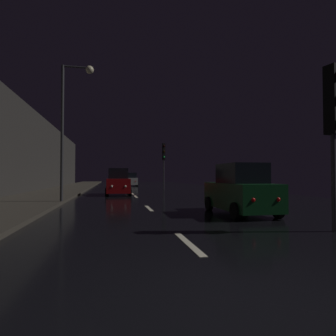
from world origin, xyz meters
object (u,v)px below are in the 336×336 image
Objects in this scene: traffic_light_near_right at (333,111)px; car_approaching_headlights at (118,183)px; traffic_light_far_right at (164,156)px; car_parked_right_near at (240,191)px; streetlamp_overhead at (71,112)px; car_distant_taillights at (131,180)px.

traffic_light_near_right is 1.09× the size of car_approaching_headlights.
traffic_light_far_right reaches higher than car_approaching_headlights.
traffic_light_near_right is at bearing -166.63° from car_parked_right_near.
car_parked_right_near is (7.21, -5.41, -4.07)m from streetlamp_overhead.
traffic_light_near_right reaches higher than car_distant_taillights.
traffic_light_far_right is at bearing 149.53° from car_approaching_headlights.
car_distant_taillights is at bearing 4.13° from car_parked_right_near.
car_approaching_headlights is 1.07× the size of car_distant_taillights.
car_approaching_headlights is at bearing 68.32° from streetlamp_overhead.
car_distant_taillights is at bearing 173.14° from car_approaching_headlights.
car_distant_taillights is at bearing 79.10° from streetlamp_overhead.
traffic_light_near_right is at bearing -4.89° from traffic_light_far_right.
traffic_light_near_right is 1.17× the size of car_distant_taillights.
streetlamp_overhead is (-8.11, 9.22, 1.71)m from traffic_light_near_right.
traffic_light_far_right is 1.16× the size of traffic_light_near_right.
streetlamp_overhead reaches higher than car_distant_taillights.
car_approaching_headlights is 19.19m from car_distant_taillights.
traffic_light_near_right reaches higher than car_parked_right_near.
car_approaching_headlights is 12.94m from car_parked_right_near.
streetlamp_overhead is 8.26m from car_approaching_headlights.
car_parked_right_near is (-0.80, -21.19, -2.93)m from traffic_light_far_right.
car_distant_taillights is at bearing 170.96° from traffic_light_near_right.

